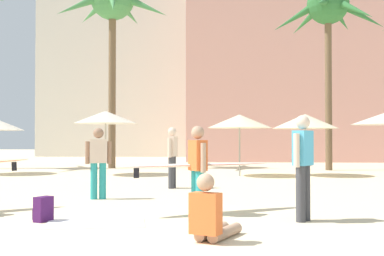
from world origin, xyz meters
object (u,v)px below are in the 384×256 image
object	(u,v)px
cafe_umbrella_5	(240,121)
person_near_right	(303,163)
person_near_left	(198,166)
palm_tree_far_left	(328,12)
person_mid_right	(172,155)
beach_towel	(95,223)
cafe_umbrella_2	(106,117)
person_far_left	(98,160)
cafe_umbrella_7	(305,121)
person_mid_center	(211,217)
backpack	(43,209)
palm_tree_left	(112,6)

from	to	relation	value
cafe_umbrella_5	person_near_right	xyz separation A→B (m)	(0.75, -10.33, -1.08)
person_near_left	person_near_right	size ratio (longest dim) A/B	1.60
palm_tree_far_left	person_mid_right	world-z (taller)	palm_tree_far_left
palm_tree_far_left	beach_towel	size ratio (longest dim) A/B	5.32
cafe_umbrella_2	person_far_left	xyz separation A→B (m)	(1.71, -7.76, -1.34)
cafe_umbrella_2	person_near_left	world-z (taller)	cafe_umbrella_2
cafe_umbrella_7	person_mid_right	xyz separation A→B (m)	(-4.55, -5.14, -1.12)
person_far_left	cafe_umbrella_5	bearing A→B (deg)	139.96
cafe_umbrella_7	person_near_left	size ratio (longest dim) A/B	0.87
palm_tree_far_left	cafe_umbrella_7	xyz separation A→B (m)	(-1.62, -3.50, -5.05)
cafe_umbrella_5	person_mid_center	bearing A→B (deg)	-93.60
person_mid_center	person_mid_right	bearing A→B (deg)	34.16
backpack	person_far_left	xyz separation A→B (m)	(0.13, 3.15, 0.70)
palm_tree_far_left	person_near_left	xyz separation A→B (m)	(-5.18, -13.41, -6.23)
beach_towel	person_near_right	world-z (taller)	person_near_right
beach_towel	backpack	bearing A→B (deg)	170.69
cafe_umbrella_2	backpack	world-z (taller)	cafe_umbrella_2
backpack	beach_towel	bearing A→B (deg)	-164.17
palm_tree_left	person_mid_right	size ratio (longest dim) A/B	5.41
beach_towel	person_far_left	xyz separation A→B (m)	(-0.80, 3.31, 0.89)
palm_tree_left	cafe_umbrella_5	bearing A→B (deg)	-38.66
cafe_umbrella_7	person_mid_center	bearing A→B (deg)	-104.79
beach_towel	person_near_left	xyz separation A→B (m)	(1.62, 1.18, 0.89)
palm_tree_far_left	person_near_left	world-z (taller)	palm_tree_far_left
palm_tree_far_left	cafe_umbrella_5	distance (m)	7.55
cafe_umbrella_5	person_mid_right	bearing A→B (deg)	-112.96
backpack	person_near_left	xyz separation A→B (m)	(2.56, 1.03, 0.69)
palm_tree_far_left	backpack	xyz separation A→B (m)	(-7.74, -14.44, -6.92)
person_far_left	cafe_umbrella_7	bearing A→B (deg)	127.38
person_mid_center	person_far_left	size ratio (longest dim) A/B	0.62
beach_towel	person_far_left	distance (m)	3.52
person_mid_right	beach_towel	bearing A→B (deg)	94.94
palm_tree_far_left	person_near_right	bearing A→B (deg)	-103.42
palm_tree_left	person_far_left	world-z (taller)	palm_tree_left
cafe_umbrella_2	person_far_left	distance (m)	8.06
cafe_umbrella_7	person_far_left	distance (m)	9.89
palm_tree_left	person_far_left	xyz separation A→B (m)	(2.49, -12.27, -6.94)
person_near_right	cafe_umbrella_2	bearing A→B (deg)	151.84
person_far_left	palm_tree_far_left	bearing A→B (deg)	130.97
cafe_umbrella_7	cafe_umbrella_2	bearing A→B (deg)	-179.83
backpack	person_mid_right	distance (m)	6.06
beach_towel	cafe_umbrella_7	bearing A→B (deg)	64.94
cafe_umbrella_7	person_mid_right	world-z (taller)	cafe_umbrella_7
person_far_left	beach_towel	bearing A→B (deg)	-1.37
person_mid_right	person_near_right	xyz separation A→B (m)	(2.80, -5.49, 0.04)
person_mid_center	person_far_left	world-z (taller)	person_far_left
person_near_left	person_near_right	distance (m)	1.95
person_near_left	person_mid_right	xyz separation A→B (m)	(-0.98, 4.77, 0.05)
person_near_left	palm_tree_far_left	bearing A→B (deg)	41.95
palm_tree_left	cafe_umbrella_7	size ratio (longest dim) A/B	3.74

